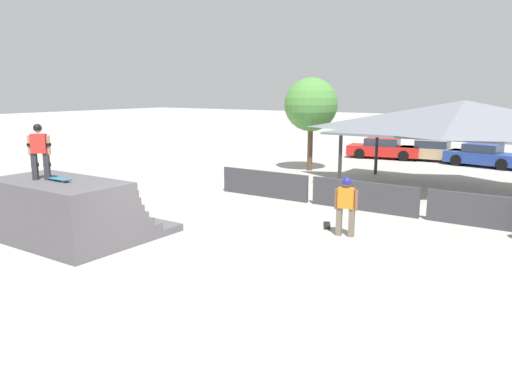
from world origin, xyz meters
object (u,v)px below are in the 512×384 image
(parked_car_red, at_px, (383,149))
(parked_car_tan, at_px, (434,151))
(skateboard_on_deck, at_px, (60,179))
(skateboard_on_ground, at_px, (327,225))
(bystander_walking, at_px, (346,202))
(skater_on_deck, at_px, (39,148))
(parked_car_blue, at_px, (483,156))
(tree_beside_pavilion, at_px, (311,105))

(parked_car_red, distance_m, parked_car_tan, 2.99)
(skateboard_on_deck, distance_m, skateboard_on_ground, 8.01)
(bystander_walking, bearing_deg, parked_car_red, -85.03)
(skater_on_deck, bearing_deg, skateboard_on_ground, 5.21)
(bystander_walking, distance_m, parked_car_blue, 17.03)
(parked_car_red, bearing_deg, skateboard_on_ground, -84.79)
(parked_car_red, bearing_deg, skateboard_on_deck, -101.95)
(tree_beside_pavilion, height_order, parked_car_blue, tree_beside_pavilion)
(skateboard_on_deck, xyz_separation_m, skateboard_on_ground, (5.32, 5.71, -1.77))
(tree_beside_pavilion, relative_size, parked_car_red, 1.06)
(bystander_walking, xyz_separation_m, parked_car_red, (-5.16, 17.17, -0.43))
(parked_car_tan, bearing_deg, skateboard_on_deck, -103.37)
(skateboard_on_deck, bearing_deg, tree_beside_pavilion, 92.61)
(skateboard_on_ground, distance_m, parked_car_blue, 16.50)
(skateboard_on_deck, bearing_deg, parked_car_blue, 73.31)
(bystander_walking, distance_m, parked_car_tan, 17.88)
(skater_on_deck, bearing_deg, skateboard_on_deck, -28.40)
(skater_on_deck, height_order, tree_beside_pavilion, tree_beside_pavilion)
(tree_beside_pavilion, height_order, parked_car_red, tree_beside_pavilion)
(parked_car_tan, distance_m, parked_car_blue, 3.03)
(skateboard_on_ground, height_order, parked_car_blue, parked_car_blue)
(skater_on_deck, height_order, skateboard_on_deck, skater_on_deck)
(parked_car_red, bearing_deg, parked_car_blue, -10.91)
(bystander_walking, xyz_separation_m, parked_car_blue, (0.71, 17.01, -0.43))
(skateboard_on_deck, bearing_deg, parked_car_red, 88.00)
(skater_on_deck, distance_m, parked_car_red, 22.57)
(skateboard_on_deck, distance_m, tree_beside_pavilion, 15.53)
(parked_car_blue, bearing_deg, tree_beside_pavilion, -129.00)
(skateboard_on_deck, distance_m, parked_car_blue, 23.21)
(tree_beside_pavilion, xyz_separation_m, parked_car_red, (1.56, 6.86, -2.86))
(skater_on_deck, distance_m, skateboard_on_deck, 1.07)
(bystander_walking, height_order, parked_car_red, bystander_walking)
(skateboard_on_deck, xyz_separation_m, parked_car_blue, (6.91, 22.12, -1.23))
(tree_beside_pavilion, bearing_deg, bystander_walking, -56.91)
(skater_on_deck, bearing_deg, parked_car_blue, 32.11)
(skateboard_on_ground, xyz_separation_m, tree_beside_pavilion, (-5.85, 9.72, 3.41))
(skateboard_on_ground, bearing_deg, parked_car_blue, 146.56)
(parked_car_red, bearing_deg, tree_beside_pavilion, -112.10)
(skater_on_deck, bearing_deg, parked_car_red, 46.58)
(skater_on_deck, distance_m, parked_car_tan, 23.53)
(skateboard_on_deck, height_order, parked_car_tan, skateboard_on_deck)
(skateboard_on_deck, bearing_deg, parked_car_tan, 80.80)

